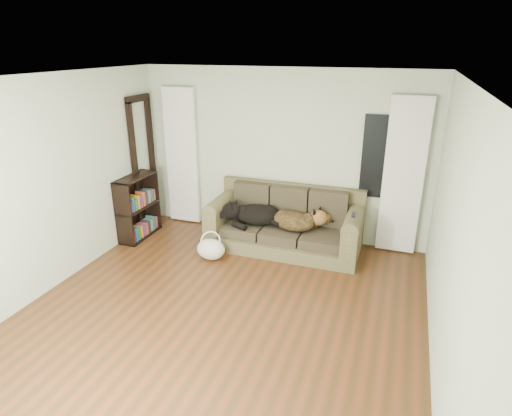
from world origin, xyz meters
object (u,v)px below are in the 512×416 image
(sofa, at_px, (284,220))
(dog_black_lab, at_px, (254,215))
(dog_shepherd, at_px, (297,220))
(bookshelf, at_px, (138,207))
(tote_bag, at_px, (211,249))

(sofa, distance_m, dog_black_lab, 0.47)
(sofa, relative_size, dog_shepherd, 3.42)
(sofa, xyz_separation_m, dog_black_lab, (-0.47, -0.04, 0.03))
(bookshelf, bearing_deg, dog_shepherd, 5.10)
(dog_black_lab, distance_m, dog_shepherd, 0.67)
(sofa, height_order, dog_black_lab, sofa)
(tote_bag, bearing_deg, bookshelf, 166.35)
(dog_black_lab, distance_m, bookshelf, 1.86)
(sofa, bearing_deg, dog_black_lab, -175.51)
(dog_black_lab, xyz_separation_m, bookshelf, (-1.83, -0.32, 0.02))
(dog_shepherd, bearing_deg, sofa, -0.33)
(dog_black_lab, relative_size, tote_bag, 1.68)
(bookshelf, bearing_deg, tote_bag, -15.85)
(dog_black_lab, xyz_separation_m, tote_bag, (-0.42, -0.66, -0.32))
(dog_shepherd, distance_m, tote_bag, 1.32)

